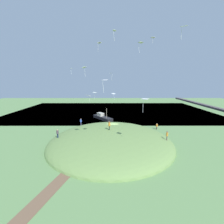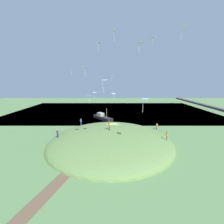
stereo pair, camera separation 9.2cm
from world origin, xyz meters
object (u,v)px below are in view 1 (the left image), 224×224
at_px(person_near_shore, 157,126).
at_px(kite_10, 141,43).
at_px(boat_on_lake, 102,117).
at_px(person_walking_path, 167,135).
at_px(person_watching_kites, 109,125).
at_px(kite_12, 99,43).
at_px(person_with_child, 81,121).
at_px(kite_6, 153,38).
at_px(kite_5, 114,94).
at_px(kite_3, 184,27).
at_px(kite_1, 105,81).
at_px(kite_2, 145,100).
at_px(kite_8, 114,31).
at_px(person_on_hilltop, 58,133).
at_px(kite_7, 95,93).
at_px(kite_4, 84,68).
at_px(kite_11, 71,69).
at_px(kite_9, 111,74).
at_px(kite_0, 88,96).

xyz_separation_m(person_near_shore, kite_10, (9.12, -6.48, 18.14)).
xyz_separation_m(boat_on_lake, person_walking_path, (22.09, 13.64, 1.71)).
height_order(person_watching_kites, kite_12, kite_12).
xyz_separation_m(person_with_child, kite_12, (3.38, 5.26, 17.99)).
bearing_deg(kite_12, person_with_child, -122.73).
xyz_separation_m(person_with_child, kite_6, (3.71, 16.59, 18.99)).
height_order(kite_5, kite_10, kite_10).
bearing_deg(kite_3, boat_on_lake, -150.05).
bearing_deg(person_near_shore, kite_3, -126.52).
bearing_deg(kite_1, kite_6, 140.03).
relative_size(person_with_child, person_walking_path, 1.00).
xyz_separation_m(person_near_shore, kite_2, (16.76, -6.91, 8.74)).
bearing_deg(person_with_child, kite_8, 109.92).
bearing_deg(kite_10, kite_1, -44.04).
distance_m(person_with_child, person_on_hilltop, 9.97).
height_order(kite_3, kite_7, kite_3).
bearing_deg(kite_5, kite_8, 1.40).
xyz_separation_m(person_walking_path, kite_4, (-3.19, -15.89, 12.56)).
height_order(boat_on_lake, kite_2, kite_2).
xyz_separation_m(person_with_child, kite_8, (6.36, 8.43, 19.52)).
distance_m(person_on_hilltop, kite_12, 20.52).
distance_m(kite_6, kite_11, 19.37).
height_order(kite_3, kite_5, kite_3).
bearing_deg(person_watching_kites, kite_12, -165.71).
bearing_deg(kite_11, person_watching_kites, 51.75).
distance_m(kite_2, kite_7, 19.41).
bearing_deg(person_on_hilltop, kite_11, 101.73).
relative_size(person_on_hilltop, kite_7, 0.95).
xyz_separation_m(kite_8, kite_9, (-9.14, -0.72, -7.57)).
xyz_separation_m(kite_0, kite_11, (-11.83, -5.55, 5.16)).
xyz_separation_m(kite_1, kite_11, (-14.27, -8.43, 2.76)).
bearing_deg(kite_4, kite_10, 82.13).
bearing_deg(boat_on_lake, kite_9, 161.83).
xyz_separation_m(boat_on_lake, kite_7, (10.85, -1.19, 8.85)).
bearing_deg(kite_8, boat_on_lake, -168.56).
xyz_separation_m(person_watching_kites, kite_4, (-0.81, -4.85, 11.25)).
relative_size(kite_4, kite_12, 1.04).
height_order(person_walking_path, kite_4, kite_4).
relative_size(kite_2, kite_8, 1.04).
xyz_separation_m(person_walking_path, kite_12, (-7.18, -13.19, 17.94)).
relative_size(person_walking_path, kite_1, 0.92).
height_order(person_with_child, kite_7, kite_7).
height_order(kite_7, kite_11, kite_11).
xyz_separation_m(person_near_shore, kite_5, (2.29, -11.28, 8.42)).
xyz_separation_m(kite_6, kite_12, (-0.32, -11.33, -1.00)).
relative_size(kite_0, kite_7, 0.68).
xyz_separation_m(person_watching_kites, kite_8, (-1.81, 1.02, 18.16)).
xyz_separation_m(kite_2, kite_6, (-12.76, 3.89, 11.58)).
xyz_separation_m(kite_8, kite_10, (2.46, 4.70, -2.71)).
height_order(kite_6, kite_11, kite_6).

